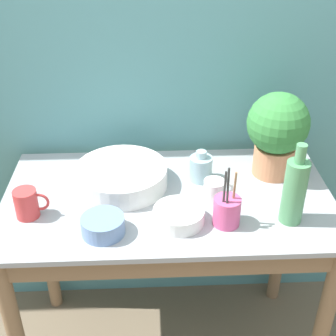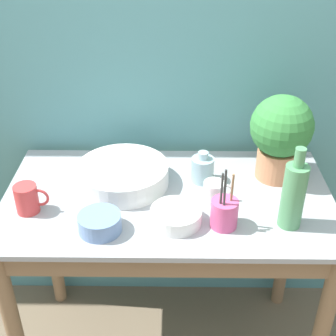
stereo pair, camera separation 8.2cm
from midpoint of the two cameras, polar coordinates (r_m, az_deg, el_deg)
name	(u,v)px [view 1 (the left image)]	position (r m, az deg, el deg)	size (l,w,h in m)	color
wall_back	(163,67)	(1.91, -1.81, 12.16)	(6.00, 0.05, 2.40)	teal
counter_table	(168,237)	(1.81, -1.28, -8.49)	(1.21, 0.67, 0.85)	#846647
potted_plant	(277,130)	(1.80, 11.90, 4.51)	(0.23, 0.23, 0.34)	tan
bowl_wash_large	(121,176)	(1.77, -7.03, -1.02)	(0.35, 0.35, 0.08)	silver
bottle_tall	(295,190)	(1.58, 13.74, -2.68)	(0.08, 0.08, 0.29)	#4C8C59
bottle_short	(201,168)	(1.79, 2.71, 0.00)	(0.09, 0.09, 0.13)	#93B2BC
mug_white	(215,190)	(1.69, 4.35, -2.71)	(0.11, 0.08, 0.08)	white
mug_red	(27,203)	(1.68, -18.15, -4.16)	(0.12, 0.08, 0.10)	#C63838
bowl_small_enamel_white	(179,216)	(1.58, -0.18, -5.87)	(0.17, 0.17, 0.05)	silver
bowl_small_blue	(103,225)	(1.56, -9.45, -6.94)	(0.14, 0.14, 0.06)	#6684B2
utensil_cup	(227,211)	(1.57, 5.69, -5.24)	(0.09, 0.09, 0.23)	#CC4C7F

